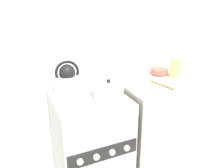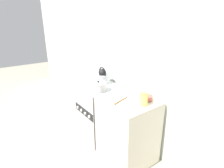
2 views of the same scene
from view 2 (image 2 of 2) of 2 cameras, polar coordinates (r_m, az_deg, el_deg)
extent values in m
plane|color=#B2A893|center=(2.90, -8.56, -17.90)|extent=(12.00, 12.00, 0.00)
cube|color=silver|center=(2.71, 2.33, 8.87)|extent=(7.00, 0.06, 2.50)
cube|color=#B2B2B7|center=(2.79, -3.72, -9.02)|extent=(0.54, 0.58, 0.84)
cube|color=black|center=(2.61, -9.19, -8.87)|extent=(0.52, 0.01, 0.11)
cylinder|color=silver|center=(2.75, -11.14, -7.48)|extent=(0.04, 0.02, 0.04)
cylinder|color=silver|center=(2.66, -10.01, -8.43)|extent=(0.04, 0.02, 0.04)
cylinder|color=silver|center=(2.56, -8.77, -9.46)|extent=(0.04, 0.02, 0.04)
cylinder|color=silver|center=(2.48, -7.46, -10.54)|extent=(0.04, 0.02, 0.04)
cube|color=beige|center=(2.36, 5.06, -14.73)|extent=(0.66, 0.58, 0.86)
cylinder|color=#B2B2B7|center=(2.75, -3.12, 1.68)|extent=(0.22, 0.22, 0.14)
sphere|color=black|center=(2.72, -3.16, 3.68)|extent=(0.12, 0.12, 0.12)
torus|color=black|center=(2.72, -3.16, 3.66)|extent=(0.19, 0.02, 0.19)
cone|color=#B2B2B7|center=(2.66, -1.85, 1.54)|extent=(0.11, 0.05, 0.09)
cylinder|color=silver|center=(2.45, -4.45, -1.06)|extent=(0.22, 0.22, 0.11)
cylinder|color=silver|center=(2.42, -4.49, 0.33)|extent=(0.23, 0.23, 0.01)
sphere|color=black|center=(2.42, -4.50, 0.80)|extent=(0.03, 0.03, 0.03)
cylinder|color=#B75147|center=(2.17, 10.91, -5.02)|extent=(0.07, 0.07, 0.01)
cylinder|color=#B75147|center=(2.15, 10.96, -4.33)|extent=(0.16, 0.16, 0.05)
cylinder|color=#E0CC66|center=(2.00, 10.33, -5.05)|extent=(0.09, 0.09, 0.14)
cylinder|color=#998C4C|center=(1.97, 10.46, -3.04)|extent=(0.08, 0.08, 0.01)
cylinder|color=olive|center=(2.12, 3.26, -5.17)|extent=(0.06, 0.20, 0.02)
ellipsoid|color=olive|center=(2.03, 1.11, -6.35)|extent=(0.05, 0.06, 0.02)
camera|label=1|loc=(2.54, -40.34, 9.35)|focal=35.00mm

